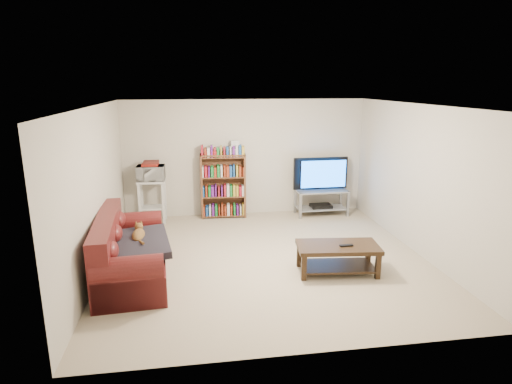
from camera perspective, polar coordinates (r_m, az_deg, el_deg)
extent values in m
plane|color=#C2AF90|center=(6.90, 1.34, -8.86)|extent=(5.00, 5.00, 0.00)
plane|color=white|center=(6.35, 1.46, 11.46)|extent=(5.00, 5.00, 0.00)
plane|color=beige|center=(8.95, -1.39, 4.57)|extent=(5.00, 0.00, 5.00)
plane|color=beige|center=(4.19, 7.39, -7.04)|extent=(5.00, 0.00, 5.00)
plane|color=beige|center=(6.58, -20.59, 0.05)|extent=(0.00, 5.00, 5.00)
plane|color=beige|center=(7.37, 20.91, 1.50)|extent=(0.00, 5.00, 5.00)
cube|color=#571616|center=(6.51, -16.07, -9.02)|extent=(1.07, 2.18, 0.40)
cube|color=#571616|center=(6.44, -19.16, -7.00)|extent=(0.42, 2.13, 0.89)
cube|color=#571616|center=(5.63, -16.58, -12.19)|extent=(0.88, 0.30, 0.52)
cube|color=#571616|center=(7.36, -15.76, -5.73)|extent=(0.88, 0.30, 0.52)
cube|color=black|center=(6.24, -15.43, -6.69)|extent=(0.98, 1.18, 0.19)
cube|color=black|center=(6.39, 10.88, -7.20)|extent=(1.24, 0.71, 0.06)
cube|color=black|center=(6.51, 10.75, -9.65)|extent=(1.12, 0.64, 0.03)
cube|color=black|center=(6.17, 6.40, -10.03)|extent=(0.08, 0.08, 0.37)
cube|color=black|center=(6.41, 15.96, -9.54)|extent=(0.08, 0.08, 0.37)
cube|color=black|center=(6.59, 5.77, -8.34)|extent=(0.08, 0.08, 0.37)
cube|color=black|center=(6.82, 14.73, -7.96)|extent=(0.08, 0.08, 0.37)
cube|color=black|center=(6.36, 11.95, -6.99)|extent=(0.20, 0.06, 0.02)
cube|color=#999EA3|center=(9.07, 8.74, 0.20)|extent=(1.09, 0.51, 0.03)
cube|color=#999EA3|center=(9.17, 8.65, -2.08)|extent=(1.04, 0.48, 0.02)
cube|color=gray|center=(8.80, 5.94, -1.89)|extent=(0.05, 0.05, 0.54)
cube|color=gray|center=(9.12, 12.15, -1.56)|extent=(0.05, 0.05, 0.54)
cube|color=gray|center=(9.19, 5.23, -1.16)|extent=(0.05, 0.05, 0.54)
cube|color=gray|center=(9.50, 11.21, -0.86)|extent=(0.05, 0.05, 0.54)
imported|color=black|center=(8.99, 8.82, 2.36)|extent=(1.17, 0.17, 0.67)
cube|color=black|center=(9.16, 8.66, -1.84)|extent=(0.44, 0.31, 0.06)
cube|color=brown|center=(8.82, -7.23, 0.74)|extent=(0.06, 0.29, 1.32)
cube|color=brown|center=(8.83, -1.53, 0.87)|extent=(0.06, 0.29, 1.32)
cube|color=brown|center=(8.68, -4.46, 4.96)|extent=(0.93, 0.34, 0.03)
cube|color=maroon|center=(8.67, -5.81, 5.26)|extent=(0.28, 0.22, 0.07)
cube|color=silver|center=(8.67, -13.78, 1.41)|extent=(0.55, 0.41, 0.04)
cube|color=silver|center=(8.81, -13.58, -2.01)|extent=(0.49, 0.37, 0.03)
cube|color=silver|center=(8.66, -15.23, -1.64)|extent=(0.05, 0.05, 0.82)
cube|color=silver|center=(8.60, -12.23, -1.56)|extent=(0.05, 0.05, 0.82)
cube|color=silver|center=(8.96, -14.95, -1.09)|extent=(0.05, 0.05, 0.82)
cube|color=silver|center=(8.90, -12.05, -1.02)|extent=(0.05, 0.05, 0.82)
imported|color=silver|center=(8.64, -13.85, 2.48)|extent=(0.54, 0.38, 0.29)
cube|color=maroon|center=(8.61, -13.92, 3.60)|extent=(0.32, 0.28, 0.05)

